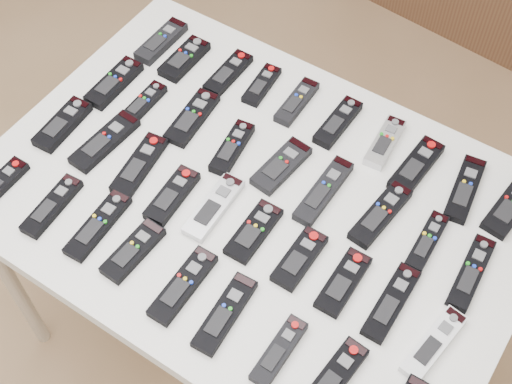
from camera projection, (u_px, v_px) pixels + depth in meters
The scene contains 39 objects.
ground at pixel (217, 315), 2.33m from camera, with size 4.00×4.00×0.00m, color #916E49.
table at pixel (256, 211), 1.70m from camera, with size 1.25×0.88×0.78m.
remote_0 at pixel (161, 41), 1.93m from camera, with size 0.05×0.17×0.02m, color black.
remote_1 at pixel (184, 59), 1.89m from camera, with size 0.06×0.16×0.02m, color black.
remote_2 at pixel (228, 73), 1.87m from camera, with size 0.05×0.16×0.02m, color black.
remote_3 at pixel (262, 85), 1.84m from camera, with size 0.05×0.14×0.02m, color black.
remote_4 at pixel (297, 102), 1.81m from camera, with size 0.04×0.16×0.02m, color black.
remote_5 at pixel (338, 122), 1.77m from camera, with size 0.05×0.16×0.02m, color black.
remote_6 at pixel (385, 142), 1.73m from camera, with size 0.05×0.16×0.02m, color #B7B7BC.
remote_7 at pixel (416, 166), 1.69m from camera, with size 0.06×0.18×0.02m, color black.
remote_8 at pixel (465, 189), 1.65m from camera, with size 0.05×0.19×0.02m, color black.
remote_9 at pixel (510, 207), 1.62m from camera, with size 0.06×0.17×0.02m, color black.
remote_10 at pixel (114, 83), 1.84m from camera, with size 0.06×0.18×0.02m, color black.
remote_11 at pixel (143, 104), 1.80m from camera, with size 0.04×0.15×0.02m, color black.
remote_12 at pixel (192, 118), 1.78m from camera, with size 0.06×0.18×0.02m, color black.
remote_13 at pixel (232, 148), 1.72m from camera, with size 0.05×0.16×0.02m, color black.
remote_14 at pixel (281, 166), 1.69m from camera, with size 0.06×0.17×0.02m, color black.
remote_15 at pixel (324, 191), 1.65m from camera, with size 0.05×0.20×0.02m, color black.
remote_16 at pixel (380, 214), 1.61m from camera, with size 0.05×0.19×0.02m, color black.
remote_17 at pixel (427, 242), 1.57m from camera, with size 0.04×0.16×0.02m, color black.
remote_18 at pixel (471, 273), 1.53m from camera, with size 0.05×0.19×0.02m, color black.
remote_19 at pixel (63, 124), 1.76m from camera, with size 0.06×0.17×0.02m, color black.
remote_20 at pixel (105, 141), 1.73m from camera, with size 0.06×0.19×0.02m, color black.
remote_21 at pixel (139, 165), 1.69m from camera, with size 0.06×0.18×0.02m, color black.
remote_22 at pixel (172, 196), 1.64m from camera, with size 0.05×0.16×0.02m, color black.
remote_23 at pixel (214, 207), 1.62m from camera, with size 0.05×0.19×0.02m, color #B7B7BC.
remote_24 at pixel (254, 231), 1.59m from camera, with size 0.06×0.16×0.02m, color black.
remote_25 at pixel (299, 258), 1.54m from camera, with size 0.06×0.15×0.02m, color black.
remote_26 at pixel (343, 282), 1.51m from camera, with size 0.06×0.16×0.02m, color black.
remote_27 at pixel (391, 302), 1.49m from camera, with size 0.05×0.19×0.02m, color black.
remote_28 at pixel (434, 344), 1.43m from camera, with size 0.05×0.18×0.02m, color silver.
remote_29 at pixel (0, 184), 1.66m from camera, with size 0.05×0.15×0.02m, color black.
remote_30 at pixel (52, 206), 1.62m from camera, with size 0.05×0.17×0.02m, color black.
remote_31 at pixel (98, 225), 1.59m from camera, with size 0.05×0.19×0.02m, color black.
remote_32 at pixel (133, 251), 1.55m from camera, with size 0.05×0.16×0.02m, color black.
remote_33 at pixel (183, 285), 1.51m from camera, with size 0.05×0.19×0.02m, color black.
remote_34 at pixel (225, 314), 1.47m from camera, with size 0.05×0.19×0.02m, color black.
remote_35 at pixel (279, 351), 1.42m from camera, with size 0.04×0.16×0.02m, color black.
remote_36 at pixel (334, 378), 1.39m from camera, with size 0.05×0.18×0.02m, color black.
Camera 1 is at (0.66, -0.77, 2.14)m, focal length 50.00 mm.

